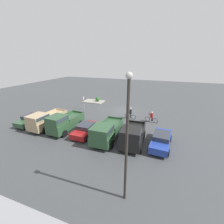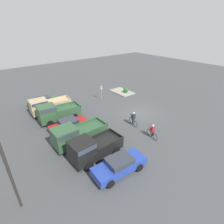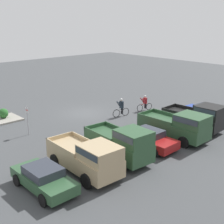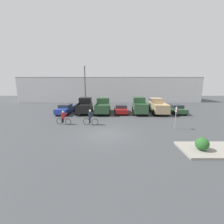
% 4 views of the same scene
% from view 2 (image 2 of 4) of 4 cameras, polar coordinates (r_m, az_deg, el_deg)
% --- Properties ---
extents(ground_plane, '(80.00, 80.00, 0.00)m').
position_cam_2_polar(ground_plane, '(24.32, 9.01, -0.08)').
color(ground_plane, '#424447').
extents(sedan_0, '(2.12, 4.62, 1.42)m').
position_cam_2_polar(sedan_0, '(14.70, 2.40, -16.94)').
color(sedan_0, '#233D9E').
rests_on(sedan_0, ground_plane).
extents(pickup_truck_0, '(2.37, 4.93, 2.27)m').
position_cam_2_polar(pickup_truck_0, '(15.76, -6.58, -11.49)').
color(pickup_truck_0, black).
rests_on(pickup_truck_0, ground_plane).
extents(pickup_truck_1, '(2.30, 5.48, 2.20)m').
position_cam_2_polar(pickup_truck_1, '(17.77, -11.75, -7.05)').
color(pickup_truck_1, '#2D5133').
rests_on(pickup_truck_1, ground_plane).
extents(sedan_1, '(2.00, 4.26, 1.32)m').
position_cam_2_polar(sedan_1, '(20.40, -13.92, -4.09)').
color(sedan_1, maroon).
rests_on(sedan_1, ground_plane).
extents(pickup_truck_2, '(2.42, 5.09, 2.34)m').
position_cam_2_polar(pickup_truck_2, '(22.43, -17.74, -0.11)').
color(pickup_truck_2, '#2D5133').
rests_on(pickup_truck_2, ground_plane).
extents(pickup_truck_3, '(2.38, 5.34, 2.17)m').
position_cam_2_polar(pickup_truck_3, '(24.87, -20.21, 2.04)').
color(pickup_truck_3, tan).
rests_on(pickup_truck_3, ground_plane).
extents(sedan_2, '(1.93, 4.22, 1.34)m').
position_cam_2_polar(sedan_2, '(27.59, -21.49, 3.23)').
color(sedan_2, '#2D5133').
rests_on(sedan_2, ground_plane).
extents(cyclist_0, '(1.73, 0.54, 1.75)m').
position_cam_2_polar(cyclist_0, '(20.82, 7.00, -2.18)').
color(cyclist_0, black).
rests_on(cyclist_0, ground_plane).
extents(cyclist_1, '(1.77, 0.55, 1.58)m').
position_cam_2_polar(cyclist_1, '(19.02, 13.04, -6.07)').
color(cyclist_1, black).
rests_on(cyclist_1, ground_plane).
extents(fire_lane_sign, '(0.06, 0.30, 2.33)m').
position_cam_2_polar(fire_lane_sign, '(27.57, -3.47, 6.73)').
color(fire_lane_sign, '#9E9EA3').
rests_on(fire_lane_sign, ground_plane).
extents(lamppost, '(0.36, 0.36, 7.88)m').
position_cam_2_polar(lamppost, '(11.62, -32.25, -11.10)').
color(lamppost, '#2D2823').
rests_on(lamppost, ground_plane).
extents(curb_island, '(4.12, 2.60, 0.15)m').
position_cam_2_polar(curb_island, '(31.25, 3.29, 6.60)').
color(curb_island, gray).
rests_on(curb_island, ground_plane).
extents(shrub, '(0.87, 0.87, 0.87)m').
position_cam_2_polar(shrub, '(30.65, 4.56, 7.17)').
color(shrub, '#286028').
rests_on(shrub, curb_island).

